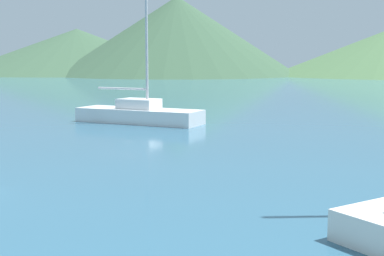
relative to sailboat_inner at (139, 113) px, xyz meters
The scene contains 3 objects.
sailboat_inner is the anchor object (origin of this frame).
hill_west 88.19m from the sailboat_inner, 107.53° to the left, with size 48.96×48.96×9.05m.
hill_central 75.26m from the sailboat_inner, 93.98° to the left, with size 44.64×44.64×14.27m.
Camera 1 is at (-0.03, 0.97, 2.88)m, focal length 50.00 mm.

